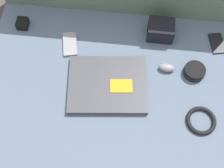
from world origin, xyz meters
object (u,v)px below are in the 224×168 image
object	(u,v)px
computer_mouse	(167,68)
laptop	(108,84)
speaker_puck	(195,71)
charger_brick	(23,24)
phone_silver	(217,43)
phone_black	(70,44)
camera_pouch	(161,30)

from	to	relation	value
computer_mouse	laptop	bearing A→B (deg)	-153.56
speaker_puck	charger_brick	xyz separation A→B (m)	(-0.77, 0.16, 0.00)
phone_silver	phone_black	world-z (taller)	phone_black
computer_mouse	phone_silver	xyz separation A→B (m)	(0.22, 0.15, -0.01)
laptop	phone_silver	size ratio (longest dim) A/B	3.04
laptop	phone_silver	xyz separation A→B (m)	(0.46, 0.26, -0.01)
phone_black	charger_brick	bearing A→B (deg)	149.21
computer_mouse	camera_pouch	xyz separation A→B (m)	(-0.04, 0.17, 0.02)
camera_pouch	charger_brick	distance (m)	0.62
camera_pouch	phone_silver	bearing A→B (deg)	-4.28
computer_mouse	charger_brick	distance (m)	0.68
camera_pouch	charger_brick	xyz separation A→B (m)	(-0.62, -0.02, -0.02)
laptop	phone_black	world-z (taller)	laptop
charger_brick	laptop	bearing A→B (deg)	-31.82
phone_silver	phone_black	bearing A→B (deg)	174.74
phone_black	camera_pouch	world-z (taller)	camera_pouch
speaker_puck	laptop	bearing A→B (deg)	-164.40
laptop	speaker_puck	world-z (taller)	speaker_puck
phone_silver	camera_pouch	world-z (taller)	camera_pouch
computer_mouse	camera_pouch	size ratio (longest dim) A/B	0.61
speaker_puck	phone_silver	size ratio (longest dim) A/B	0.81
phone_black	charger_brick	distance (m)	0.24
camera_pouch	phone_black	bearing A→B (deg)	-166.29
computer_mouse	speaker_puck	xyz separation A→B (m)	(0.12, -0.00, 0.00)
computer_mouse	camera_pouch	world-z (taller)	camera_pouch
phone_black	charger_brick	xyz separation A→B (m)	(-0.23, 0.08, 0.01)
laptop	speaker_puck	size ratio (longest dim) A/B	3.77
laptop	charger_brick	xyz separation A→B (m)	(-0.42, 0.26, 0.01)
speaker_puck	camera_pouch	bearing A→B (deg)	130.59
laptop	charger_brick	distance (m)	0.49
phone_silver	speaker_puck	bearing A→B (deg)	-134.97
laptop	computer_mouse	bearing A→B (deg)	17.42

